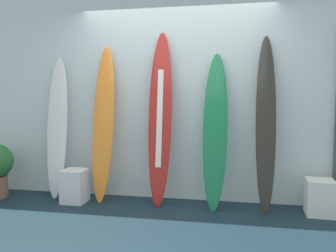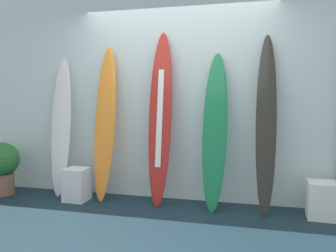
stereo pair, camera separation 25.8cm
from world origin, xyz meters
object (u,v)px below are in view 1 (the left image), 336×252
surfboard_sunset (103,124)px  surfboard_emerald (215,132)px  display_block_center (320,197)px  display_block_left (75,186)px  surfboard_ivory (57,127)px  surfboard_crimson (160,119)px  surfboard_charcoal (266,125)px

surfboard_sunset → surfboard_emerald: bearing=-1.3°
surfboard_emerald → display_block_center: size_ratio=4.61×
surfboard_emerald → display_block_left: size_ratio=4.46×
surfboard_ivory → display_block_center: size_ratio=4.60×
surfboard_crimson → display_block_center: surfboard_crimson is taller
surfboard_crimson → surfboard_emerald: bearing=-2.3°
surfboard_crimson → surfboard_charcoal: surfboard_crimson is taller
surfboard_crimson → surfboard_emerald: surfboard_crimson is taller
surfboard_crimson → surfboard_sunset: bearing=179.6°
surfboard_ivory → surfboard_emerald: surfboard_emerald is taller
surfboard_sunset → surfboard_charcoal: (2.03, -0.02, 0.02)m
surfboard_emerald → surfboard_charcoal: size_ratio=0.91×
display_block_left → surfboard_crimson: bearing=8.4°
surfboard_charcoal → display_block_center: (0.61, -0.06, -0.82)m
surfboard_emerald → display_block_center: (1.21, -0.05, -0.73)m
surfboard_emerald → surfboard_charcoal: 0.60m
surfboard_crimson → surfboard_charcoal: bearing=-0.8°
surfboard_emerald → surfboard_crimson: bearing=177.7°
surfboard_ivory → surfboard_charcoal: 2.71m
display_block_center → surfboard_ivory: bearing=177.9°
surfboard_sunset → surfboard_emerald: 1.44m
surfboard_emerald → display_block_left: (-1.78, -0.13, -0.72)m
surfboard_ivory → surfboard_emerald: size_ratio=1.00×
surfboard_ivory → surfboard_crimson: 1.43m
surfboard_ivory → display_block_left: bearing=-31.7°
surfboard_crimson → display_block_left: (-1.09, -0.16, -0.86)m
surfboard_sunset → surfboard_crimson: surfboard_crimson is taller
surfboard_emerald → display_block_left: bearing=-175.7°
surfboard_ivory → surfboard_crimson: bearing=-1.9°
surfboard_charcoal → display_block_left: size_ratio=4.93×
surfboard_ivory → display_block_left: surfboard_ivory is taller
surfboard_charcoal → display_block_center: size_ratio=5.10×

